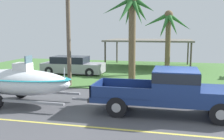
{
  "coord_description": "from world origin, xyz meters",
  "views": [
    {
      "loc": [
        -0.53,
        -10.2,
        3.31
      ],
      "look_at": [
        -3.35,
        1.82,
        1.47
      ],
      "focal_mm": 42.54,
      "sensor_mm": 36.0,
      "label": 1
    }
  ],
  "objects": [
    {
      "name": "carport_awning",
      "position": [
        -2.72,
        13.93,
        2.4
      ],
      "size": [
        7.51,
        5.27,
        2.51
      ],
      "color": "#4C4238",
      "rests_on": "ground"
    },
    {
      "name": "boat_on_trailer",
      "position": [
        -7.37,
        0.32,
        1.02
      ],
      "size": [
        6.26,
        2.19,
        2.22
      ],
      "color": "gray",
      "rests_on": "ground"
    },
    {
      "name": "palm_tree_near_left",
      "position": [
        -3.02,
        5.86,
        4.0
      ],
      "size": [
        3.25,
        3.19,
        5.55
      ],
      "color": "brown",
      "rests_on": "ground"
    },
    {
      "name": "pickup_truck_towing",
      "position": [
        -0.47,
        0.32,
        1.02
      ],
      "size": [
        5.93,
        1.98,
        1.82
      ],
      "color": "navy",
      "rests_on": "ground"
    },
    {
      "name": "utility_pole",
      "position": [
        -6.56,
        4.4,
        4.54
      ],
      "size": [
        0.24,
        1.8,
        8.77
      ],
      "color": "brown",
      "rests_on": "ground"
    },
    {
      "name": "palm_tree_mid",
      "position": [
        -1.03,
        10.43,
        3.46
      ],
      "size": [
        3.67,
        3.01,
        4.83
      ],
      "color": "brown",
      "rests_on": "ground"
    },
    {
      "name": "parked_sedan_near",
      "position": [
        -8.03,
        8.58,
        0.67
      ],
      "size": [
        4.65,
        1.85,
        1.38
      ],
      "color": "#99999E",
      "rests_on": "ground"
    },
    {
      "name": "ground",
      "position": [
        0.0,
        8.38,
        -0.01
      ],
      "size": [
        36.0,
        22.0,
        0.11
      ],
      "color": "#4C4C51"
    }
  ]
}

